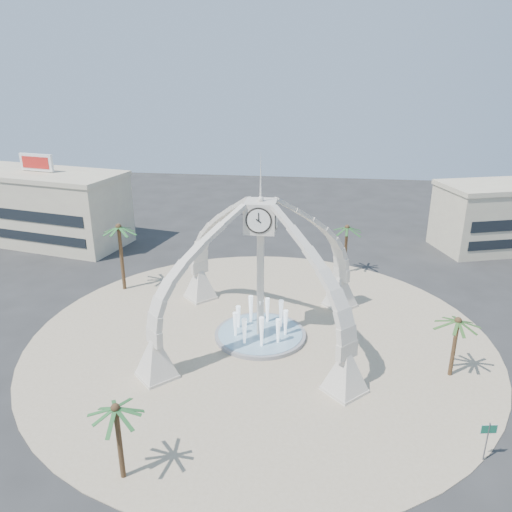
# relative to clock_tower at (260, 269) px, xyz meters

# --- Properties ---
(ground) EXTENTS (140.00, 140.00, 0.00)m
(ground) POSITION_rel_clock_tower_xyz_m (0.00, 0.00, -6.49)
(ground) COLOR #282828
(ground) RESTS_ON ground
(plaza) EXTENTS (40.00, 40.00, 0.06)m
(plaza) POSITION_rel_clock_tower_xyz_m (0.00, 0.00, -6.46)
(plaza) COLOR tan
(plaza) RESTS_ON ground
(clock_tower) EXTENTS (17.94, 17.94, 16.30)m
(clock_tower) POSITION_rel_clock_tower_xyz_m (0.00, 0.00, 0.00)
(clock_tower) COLOR beige
(clock_tower) RESTS_ON ground
(fountain) EXTENTS (8.00, 8.00, 3.62)m
(fountain) POSITION_rel_clock_tower_xyz_m (0.00, 0.00, -6.20)
(fountain) COLOR gray
(fountain) RESTS_ON ground
(building_nw) EXTENTS (23.75, 13.73, 11.90)m
(building_nw) POSITION_rel_clock_tower_xyz_m (-32.00, 22.00, -1.66)
(building_nw) COLOR beige
(building_nw) RESTS_ON ground
(palm_east) EXTENTS (3.37, 3.37, 5.36)m
(palm_east) POSITION_rel_clock_tower_xyz_m (15.21, -3.88, -1.83)
(palm_east) COLOR brown
(palm_east) RESTS_ON ground
(palm_west) EXTENTS (4.68, 4.68, 7.75)m
(palm_west) POSITION_rel_clock_tower_xyz_m (-15.69, 8.20, 0.38)
(palm_west) COLOR brown
(palm_west) RESTS_ON ground
(palm_north) EXTENTS (3.87, 3.87, 6.21)m
(palm_north) POSITION_rel_clock_tower_xyz_m (7.80, 15.85, -1.02)
(palm_north) COLOR brown
(palm_north) RESTS_ON ground
(palm_south) EXTENTS (3.40, 3.40, 5.44)m
(palm_south) POSITION_rel_clock_tower_xyz_m (-5.85, -17.02, -1.74)
(palm_south) COLOR brown
(palm_south) RESTS_ON ground
(street_sign) EXTENTS (1.00, 0.21, 2.76)m
(street_sign) POSITION_rel_clock_tower_xyz_m (15.16, -12.90, -4.52)
(street_sign) COLOR slate
(street_sign) RESTS_ON ground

